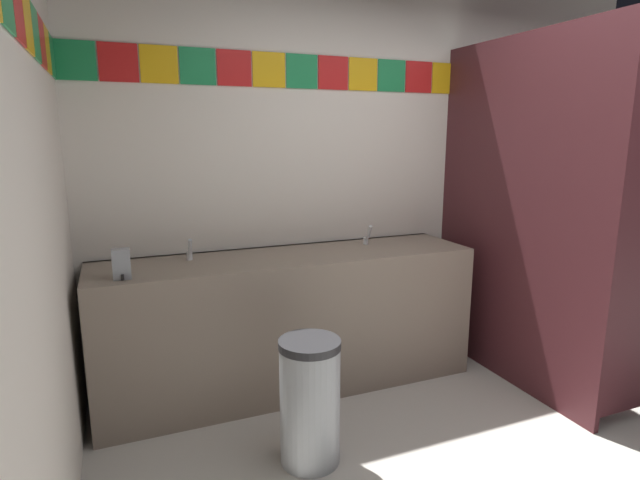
# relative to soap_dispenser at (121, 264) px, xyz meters

# --- Properties ---
(wall_back) EXTENTS (4.21, 0.09, 2.84)m
(wall_back) POSITION_rel_soap_dispenser_xyz_m (1.84, 0.51, 0.47)
(wall_back) COLOR silver
(wall_back) RESTS_ON ground_plane
(vanity_counter) EXTENTS (2.38, 0.59, 0.87)m
(vanity_counter) POSITION_rel_soap_dispenser_xyz_m (0.98, 0.18, -0.51)
(vanity_counter) COLOR gray
(vanity_counter) RESTS_ON ground_plane
(faucet_left) EXTENTS (0.04, 0.10, 0.14)m
(faucet_left) POSITION_rel_soap_dispenser_xyz_m (0.38, 0.27, -0.03)
(faucet_left) COLOR silver
(faucet_left) RESTS_ON vanity_counter
(faucet_right) EXTENTS (0.04, 0.10, 0.14)m
(faucet_right) POSITION_rel_soap_dispenser_xyz_m (1.57, 0.27, -0.03)
(faucet_right) COLOR silver
(faucet_right) RESTS_ON vanity_counter
(soap_dispenser) EXTENTS (0.09, 0.09, 0.16)m
(soap_dispenser) POSITION_rel_soap_dispenser_xyz_m (0.00, 0.00, 0.00)
(soap_dispenser) COLOR gray
(soap_dispenser) RESTS_ON vanity_counter
(stall_divider) EXTENTS (0.92, 1.47, 2.21)m
(stall_divider) POSITION_rel_soap_dispenser_xyz_m (2.51, -0.52, 0.15)
(stall_divider) COLOR #471E23
(stall_divider) RESTS_ON ground_plane
(toilet) EXTENTS (0.39, 0.49, 0.74)m
(toilet) POSITION_rel_soap_dispenser_xyz_m (2.98, -0.02, -0.65)
(toilet) COLOR white
(toilet) RESTS_ON ground_plane
(trash_bin) EXTENTS (0.31, 0.31, 0.64)m
(trash_bin) POSITION_rel_soap_dispenser_xyz_m (0.81, -0.62, -0.63)
(trash_bin) COLOR #999EA3
(trash_bin) RESTS_ON ground_plane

